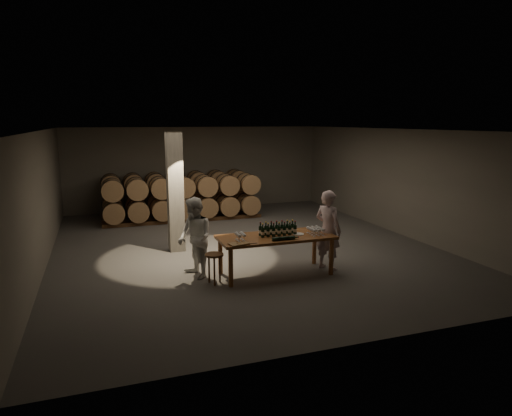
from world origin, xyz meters
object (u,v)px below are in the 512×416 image
object	(u,v)px
plate	(298,234)
person_man	(328,230)
tasting_table	(276,240)
person_woman	(195,238)
notebook_near	(243,244)
stool	(214,259)
bottle_cluster	(278,230)

from	to	relation	value
plate	person_man	xyz separation A→B (m)	(0.76, 0.00, 0.03)
tasting_table	person_man	world-z (taller)	person_man
plate	person_woman	xyz separation A→B (m)	(-2.29, 0.45, -0.01)
notebook_near	stool	xyz separation A→B (m)	(-0.55, 0.30, -0.37)
bottle_cluster	notebook_near	world-z (taller)	bottle_cluster
tasting_table	person_man	size ratio (longest dim) A/B	1.38
tasting_table	stool	xyz separation A→B (m)	(-1.46, -0.13, -0.25)
tasting_table	person_woman	xyz separation A→B (m)	(-1.76, 0.41, 0.10)
tasting_table	person_man	bearing A→B (deg)	-1.72
bottle_cluster	stool	distance (m)	1.60
tasting_table	plate	world-z (taller)	plate
bottle_cluster	plate	world-z (taller)	bottle_cluster
bottle_cluster	person_woman	xyz separation A→B (m)	(-1.82, 0.36, -0.12)
notebook_near	stool	size ratio (longest dim) A/B	0.36
plate	stool	size ratio (longest dim) A/B	0.38
tasting_table	notebook_near	bearing A→B (deg)	-154.37
notebook_near	person_woman	distance (m)	1.20
tasting_table	person_woman	distance (m)	1.81
plate	stool	bearing A→B (deg)	-177.34
tasting_table	notebook_near	distance (m)	1.01
tasting_table	stool	bearing A→B (deg)	-174.80
stool	person_man	bearing A→B (deg)	1.96
bottle_cluster	person_woman	bearing A→B (deg)	168.74
bottle_cluster	stool	bearing A→B (deg)	-173.36
notebook_near	person_man	bearing A→B (deg)	-4.82
stool	person_man	distance (m)	2.78
stool	notebook_near	bearing A→B (deg)	-28.60
stool	person_man	world-z (taller)	person_man
plate	stool	distance (m)	2.03
bottle_cluster	notebook_near	xyz separation A→B (m)	(-0.97, -0.48, -0.10)
person_man	stool	bearing A→B (deg)	65.85
notebook_near	tasting_table	bearing A→B (deg)	10.58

